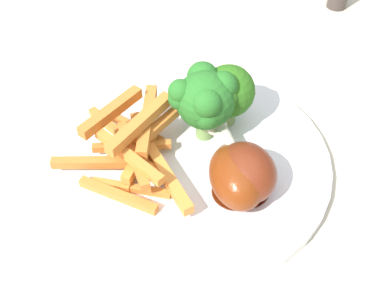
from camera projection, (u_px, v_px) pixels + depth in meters
dining_table at (187, 195)px, 0.61m from camera, size 1.25×0.81×0.72m
dinner_plate at (192, 160)px, 0.52m from camera, size 0.30×0.30×0.01m
broccoli_floret_front at (204, 98)px, 0.49m from camera, size 0.07×0.07×0.08m
broccoli_floret_middle at (225, 91)px, 0.52m from camera, size 0.06×0.07×0.07m
carrot_fries_pile at (135, 144)px, 0.50m from camera, size 0.15×0.15×0.05m
chicken_drumstick_near at (245, 170)px, 0.47m from camera, size 0.09×0.12×0.05m
chicken_drumstick_far at (235, 174)px, 0.46m from camera, size 0.08×0.12×0.05m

